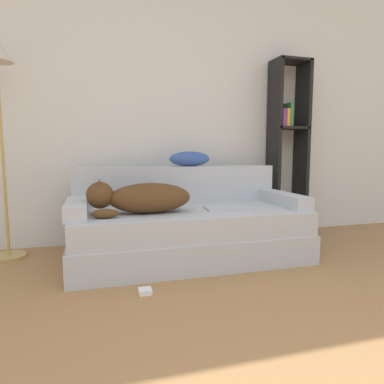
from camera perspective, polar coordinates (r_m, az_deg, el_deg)
name	(u,v)px	position (r m, az deg, el deg)	size (l,w,h in m)	color
wall_back	(160,101)	(3.42, -5.37, 14.88)	(7.36, 0.06, 2.70)	silver
couch	(189,235)	(2.78, -0.55, -7.10)	(1.84, 0.87, 0.41)	#B2B7BC
couch_backrest	(178,185)	(3.06, -2.39, 1.23)	(1.80, 0.15, 0.33)	#B2B7BC
couch_arm_left	(77,208)	(2.63, -18.63, -2.50)	(0.15, 0.68, 0.10)	#B2B7BC
couch_arm_right	(283,199)	(3.06, 14.95, -1.11)	(0.15, 0.68, 0.10)	#B2B7BC
dog	(141,198)	(2.57, -8.44, -0.94)	(0.77, 0.32, 0.26)	#513319
laptop	(227,208)	(2.75, 5.88, -2.69)	(0.37, 0.26, 0.02)	#B7B7BC
throw_pillow	(190,159)	(3.08, -0.40, 5.55)	(0.37, 0.15, 0.13)	#335199
bookshelf	(288,141)	(3.69, 15.64, 8.21)	(0.36, 0.26, 1.78)	black
power_adapter	(145,291)	(2.20, -7.82, -16.06)	(0.08, 0.08, 0.03)	white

